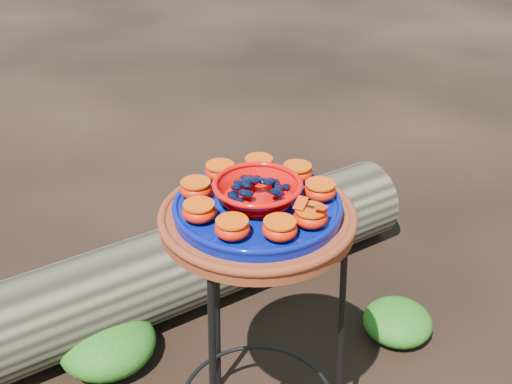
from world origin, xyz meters
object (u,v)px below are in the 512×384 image
cobalt_plate (257,208)px  red_bowl (258,193)px  terracotta_saucer (257,220)px  driftwood_log (201,260)px  plant_stand (257,344)px

cobalt_plate → red_bowl: (0.00, 0.00, 0.04)m
cobalt_plate → terracotta_saucer: bearing=0.0°
red_bowl → driftwood_log: red_bowl is taller
plant_stand → terracotta_saucer: (0.00, 0.00, 0.37)m
cobalt_plate → driftwood_log: bearing=75.8°
driftwood_log → plant_stand: bearing=-104.2°
plant_stand → cobalt_plate: bearing=0.0°
terracotta_saucer → red_bowl: size_ratio=2.33×
plant_stand → terracotta_saucer: size_ratio=1.64×
terracotta_saucer → driftwood_log: 0.87m
red_bowl → driftwood_log: bearing=75.8°
terracotta_saucer → driftwood_log: size_ratio=0.27×
cobalt_plate → red_bowl: size_ratio=2.00×
plant_stand → red_bowl: size_ratio=3.84×
plant_stand → red_bowl: 0.43m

